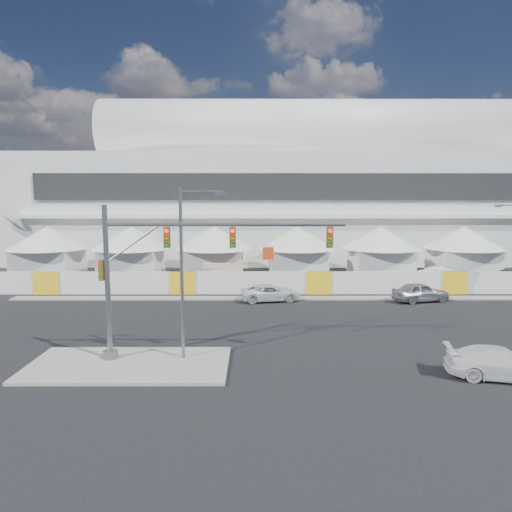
{
  "coord_description": "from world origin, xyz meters",
  "views": [
    {
      "loc": [
        0.34,
        -25.12,
        8.39
      ],
      "look_at": [
        0.45,
        10.0,
        3.96
      ],
      "focal_mm": 32.0,
      "sensor_mm": 36.0,
      "label": 1
    }
  ],
  "objects_px": {
    "lot_car_c": "(127,279)",
    "streetlight_median": "(186,262)",
    "pickup_near": "(502,363)",
    "lot_car_a": "(444,275)",
    "pickup_curb": "(271,293)",
    "traffic_mast": "(158,273)",
    "sedan_silver": "(420,292)",
    "boom_lift": "(220,278)"
  },
  "relations": [
    {
      "from": "pickup_curb",
      "to": "lot_car_a",
      "type": "bearing_deg",
      "value": -76.09
    },
    {
      "from": "pickup_curb",
      "to": "lot_car_c",
      "type": "relative_size",
      "value": 0.96
    },
    {
      "from": "traffic_mast",
      "to": "sedan_silver",
      "type": "bearing_deg",
      "value": 36.6
    },
    {
      "from": "sedan_silver",
      "to": "pickup_curb",
      "type": "distance_m",
      "value": 12.27
    },
    {
      "from": "lot_car_c",
      "to": "streetlight_median",
      "type": "relative_size",
      "value": 0.57
    },
    {
      "from": "pickup_near",
      "to": "lot_car_c",
      "type": "distance_m",
      "value": 32.65
    },
    {
      "from": "lot_car_c",
      "to": "lot_car_a",
      "type": "bearing_deg",
      "value": -75.06
    },
    {
      "from": "lot_car_a",
      "to": "streetlight_median",
      "type": "xyz_separation_m",
      "value": [
        -22.38,
        -21.79,
        4.39
      ]
    },
    {
      "from": "pickup_curb",
      "to": "traffic_mast",
      "type": "bearing_deg",
      "value": 146.07
    },
    {
      "from": "sedan_silver",
      "to": "traffic_mast",
      "type": "bearing_deg",
      "value": 111.9
    },
    {
      "from": "boom_lift",
      "to": "lot_car_a",
      "type": "bearing_deg",
      "value": 11.11
    },
    {
      "from": "streetlight_median",
      "to": "lot_car_a",
      "type": "bearing_deg",
      "value": 44.24
    },
    {
      "from": "sedan_silver",
      "to": "pickup_curb",
      "type": "height_order",
      "value": "sedan_silver"
    },
    {
      "from": "streetlight_median",
      "to": "boom_lift",
      "type": "relative_size",
      "value": 1.12
    },
    {
      "from": "traffic_mast",
      "to": "streetlight_median",
      "type": "xyz_separation_m",
      "value": [
        1.44,
        0.06,
        0.54
      ]
    },
    {
      "from": "sedan_silver",
      "to": "pickup_near",
      "type": "bearing_deg",
      "value": 158.2
    },
    {
      "from": "sedan_silver",
      "to": "pickup_curb",
      "type": "xyz_separation_m",
      "value": [
        -12.27,
        0.32,
        -0.11
      ]
    },
    {
      "from": "sedan_silver",
      "to": "boom_lift",
      "type": "xyz_separation_m",
      "value": [
        -16.84,
        5.39,
        0.28
      ]
    },
    {
      "from": "pickup_near",
      "to": "lot_car_c",
      "type": "relative_size",
      "value": 0.99
    },
    {
      "from": "traffic_mast",
      "to": "streetlight_median",
      "type": "bearing_deg",
      "value": 2.43
    },
    {
      "from": "pickup_curb",
      "to": "lot_car_a",
      "type": "distance_m",
      "value": 19.23
    },
    {
      "from": "lot_car_c",
      "to": "traffic_mast",
      "type": "relative_size",
      "value": 0.4
    },
    {
      "from": "lot_car_a",
      "to": "lot_car_c",
      "type": "bearing_deg",
      "value": 97.36
    },
    {
      "from": "traffic_mast",
      "to": "boom_lift",
      "type": "bearing_deg",
      "value": 85.03
    },
    {
      "from": "pickup_near",
      "to": "boom_lift",
      "type": "distance_m",
      "value": 26.11
    },
    {
      "from": "pickup_near",
      "to": "streetlight_median",
      "type": "bearing_deg",
      "value": 92.41
    },
    {
      "from": "lot_car_a",
      "to": "traffic_mast",
      "type": "height_order",
      "value": "traffic_mast"
    },
    {
      "from": "lot_car_a",
      "to": "pickup_curb",
      "type": "bearing_deg",
      "value": 117.95
    },
    {
      "from": "sedan_silver",
      "to": "lot_car_a",
      "type": "distance_m",
      "value": 9.7
    },
    {
      "from": "pickup_near",
      "to": "lot_car_a",
      "type": "distance_m",
      "value": 25.29
    },
    {
      "from": "lot_car_a",
      "to": "lot_car_c",
      "type": "relative_size",
      "value": 0.96
    },
    {
      "from": "pickup_curb",
      "to": "pickup_near",
      "type": "xyz_separation_m",
      "value": [
        10.26,
        -16.41,
        0.05
      ]
    },
    {
      "from": "lot_car_a",
      "to": "boom_lift",
      "type": "height_order",
      "value": "boom_lift"
    },
    {
      "from": "lot_car_c",
      "to": "streetlight_median",
      "type": "bearing_deg",
      "value": -144.88
    },
    {
      "from": "pickup_near",
      "to": "traffic_mast",
      "type": "distance_m",
      "value": 17.12
    },
    {
      "from": "pickup_curb",
      "to": "sedan_silver",
      "type": "bearing_deg",
      "value": -101.48
    },
    {
      "from": "lot_car_a",
      "to": "pickup_near",
      "type": "bearing_deg",
      "value": 167.2
    },
    {
      "from": "pickup_near",
      "to": "traffic_mast",
      "type": "relative_size",
      "value": 0.4
    },
    {
      "from": "sedan_silver",
      "to": "boom_lift",
      "type": "distance_m",
      "value": 17.69
    },
    {
      "from": "pickup_near",
      "to": "lot_car_a",
      "type": "xyz_separation_m",
      "value": [
        7.32,
        24.21,
        0.07
      ]
    },
    {
      "from": "pickup_curb",
      "to": "lot_car_c",
      "type": "distance_m",
      "value": 14.77
    },
    {
      "from": "pickup_curb",
      "to": "lot_car_a",
      "type": "xyz_separation_m",
      "value": [
        17.58,
        7.8,
        0.12
      ]
    }
  ]
}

